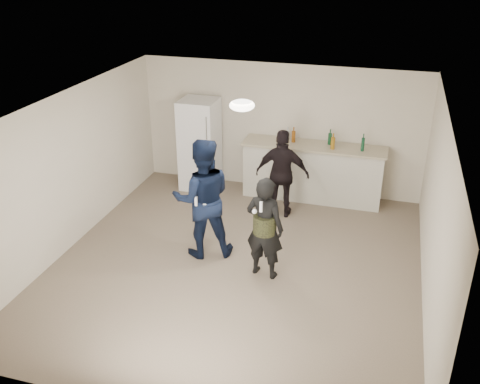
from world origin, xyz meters
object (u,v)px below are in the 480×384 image
(man, at_px, (203,198))
(counter, at_px, (312,173))
(spectator, at_px, (282,174))
(shaker, at_px, (280,137))
(fridge, at_px, (200,144))
(woman, at_px, (265,228))

(man, bearing_deg, counter, -141.33)
(spectator, bearing_deg, counter, -118.12)
(counter, xyz_separation_m, man, (-1.32, -2.47, 0.44))
(counter, height_order, shaker, shaker)
(shaker, bearing_deg, man, -104.69)
(fridge, distance_m, shaker, 1.61)
(woman, height_order, spectator, spectator)
(shaker, relative_size, woman, 0.11)
(shaker, distance_m, man, 2.58)
(fridge, bearing_deg, spectator, -23.19)
(man, distance_m, woman, 1.13)
(fridge, relative_size, shaker, 10.59)
(counter, distance_m, fridge, 2.28)
(fridge, bearing_deg, counter, 1.79)
(counter, relative_size, fridge, 1.44)
(fridge, height_order, spectator, fridge)
(shaker, xyz_separation_m, man, (-0.65, -2.49, -0.21))
(shaker, distance_m, spectator, 0.98)
(fridge, distance_m, spectator, 2.00)
(counter, bearing_deg, woman, -95.21)
(counter, bearing_deg, shaker, 178.31)
(man, xyz_separation_m, woman, (1.06, -0.33, -0.17))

